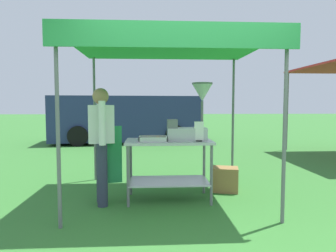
{
  "coord_description": "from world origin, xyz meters",
  "views": [
    {
      "loc": [
        -0.45,
        -3.07,
        1.39
      ],
      "look_at": [
        -0.19,
        1.4,
        1.06
      ],
      "focal_mm": 31.89,
      "sensor_mm": 36.0,
      "label": 1
    }
  ],
  "objects_px": {
    "stall_canopy": "(168,49)",
    "donut_tray": "(154,140)",
    "donut_fryer": "(192,117)",
    "supply_crate": "(225,179)",
    "menu_sign": "(199,133)",
    "van_navy": "(127,118)",
    "vendor": "(102,140)",
    "donut_cart": "(169,156)"
  },
  "relations": [
    {
      "from": "stall_canopy",
      "to": "donut_tray",
      "type": "height_order",
      "value": "stall_canopy"
    },
    {
      "from": "donut_fryer",
      "to": "supply_crate",
      "type": "height_order",
      "value": "donut_fryer"
    },
    {
      "from": "menu_sign",
      "to": "van_navy",
      "type": "bearing_deg",
      "value": 102.35
    },
    {
      "from": "stall_canopy",
      "to": "vendor",
      "type": "bearing_deg",
      "value": -166.02
    },
    {
      "from": "donut_tray",
      "to": "vendor",
      "type": "distance_m",
      "value": 0.72
    },
    {
      "from": "donut_tray",
      "to": "supply_crate",
      "type": "bearing_deg",
      "value": 23.83
    },
    {
      "from": "donut_cart",
      "to": "vendor",
      "type": "distance_m",
      "value": 0.98
    },
    {
      "from": "vendor",
      "to": "donut_fryer",
      "type": "bearing_deg",
      "value": 5.2
    },
    {
      "from": "menu_sign",
      "to": "vendor",
      "type": "height_order",
      "value": "vendor"
    },
    {
      "from": "vendor",
      "to": "donut_cart",
      "type": "bearing_deg",
      "value": 8.18
    },
    {
      "from": "donut_cart",
      "to": "donut_tray",
      "type": "relative_size",
      "value": 3.15
    },
    {
      "from": "donut_tray",
      "to": "vendor",
      "type": "bearing_deg",
      "value": -179.73
    },
    {
      "from": "stall_canopy",
      "to": "donut_fryer",
      "type": "height_order",
      "value": "stall_canopy"
    },
    {
      "from": "menu_sign",
      "to": "vendor",
      "type": "distance_m",
      "value": 1.35
    },
    {
      "from": "menu_sign",
      "to": "van_navy",
      "type": "xyz_separation_m",
      "value": [
        -1.54,
        7.05,
        -0.12
      ]
    },
    {
      "from": "van_navy",
      "to": "vendor",
      "type": "bearing_deg",
      "value": -88.39
    },
    {
      "from": "donut_tray",
      "to": "donut_cart",
      "type": "bearing_deg",
      "value": 30.9
    },
    {
      "from": "donut_tray",
      "to": "van_navy",
      "type": "height_order",
      "value": "van_navy"
    },
    {
      "from": "donut_tray",
      "to": "menu_sign",
      "type": "bearing_deg",
      "value": -2.62
    },
    {
      "from": "donut_tray",
      "to": "van_navy",
      "type": "distance_m",
      "value": 7.08
    },
    {
      "from": "stall_canopy",
      "to": "menu_sign",
      "type": "distance_m",
      "value": 1.29
    },
    {
      "from": "stall_canopy",
      "to": "van_navy",
      "type": "relative_size",
      "value": 0.5
    },
    {
      "from": "stall_canopy",
      "to": "donut_tray",
      "type": "relative_size",
      "value": 7.03
    },
    {
      "from": "stall_canopy",
      "to": "donut_fryer",
      "type": "xyz_separation_m",
      "value": [
        0.33,
        -0.12,
        -0.98
      ]
    },
    {
      "from": "stall_canopy",
      "to": "vendor",
      "type": "height_order",
      "value": "stall_canopy"
    },
    {
      "from": "donut_fryer",
      "to": "vendor",
      "type": "bearing_deg",
      "value": -174.8
    },
    {
      "from": "donut_cart",
      "to": "donut_fryer",
      "type": "relative_size",
      "value": 1.5
    },
    {
      "from": "donut_fryer",
      "to": "donut_cart",
      "type": "bearing_deg",
      "value": 176.63
    },
    {
      "from": "menu_sign",
      "to": "supply_crate",
      "type": "distance_m",
      "value": 1.09
    },
    {
      "from": "stall_canopy",
      "to": "supply_crate",
      "type": "bearing_deg",
      "value": 16.61
    },
    {
      "from": "donut_tray",
      "to": "menu_sign",
      "type": "xyz_separation_m",
      "value": [
        0.63,
        -0.03,
        0.1
      ]
    },
    {
      "from": "donut_tray",
      "to": "supply_crate",
      "type": "height_order",
      "value": "donut_tray"
    },
    {
      "from": "donut_cart",
      "to": "van_navy",
      "type": "relative_size",
      "value": 0.23
    },
    {
      "from": "stall_canopy",
      "to": "donut_fryer",
      "type": "relative_size",
      "value": 3.35
    },
    {
      "from": "supply_crate",
      "to": "donut_cart",
      "type": "bearing_deg",
      "value": -157.98
    },
    {
      "from": "donut_cart",
      "to": "van_navy",
      "type": "distance_m",
      "value": 6.98
    },
    {
      "from": "van_navy",
      "to": "menu_sign",
      "type": "bearing_deg",
      "value": -77.65
    },
    {
      "from": "donut_cart",
      "to": "supply_crate",
      "type": "relative_size",
      "value": 2.64
    },
    {
      "from": "stall_canopy",
      "to": "donut_cart",
      "type": "relative_size",
      "value": 2.23
    },
    {
      "from": "donut_cart",
      "to": "donut_tray",
      "type": "distance_m",
      "value": 0.36
    },
    {
      "from": "donut_fryer",
      "to": "donut_tray",
      "type": "bearing_deg",
      "value": -168.5
    },
    {
      "from": "donut_cart",
      "to": "donut_tray",
      "type": "xyz_separation_m",
      "value": [
        -0.22,
        -0.13,
        0.25
      ]
    }
  ]
}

